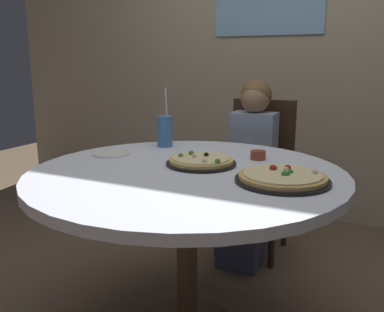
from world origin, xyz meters
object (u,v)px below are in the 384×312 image
at_px(pizza_cheese, 283,178).
at_px(dining_table, 187,191).
at_px(chair_wooden, 258,167).
at_px(soda_cup, 165,131).
at_px(plate_small, 111,154).
at_px(sauce_bowl, 258,155).
at_px(pizza_veggie, 201,161).
at_px(diner_child, 249,182).

bearing_deg(pizza_cheese, dining_table, -179.56).
distance_m(chair_wooden, soda_cup, 0.76).
distance_m(pizza_cheese, soda_cup, 0.82).
bearing_deg(plate_small, chair_wooden, 63.25).
bearing_deg(soda_cup, sauce_bowl, -8.24).
bearing_deg(pizza_veggie, pizza_cheese, -15.73).
bearing_deg(sauce_bowl, pizza_cheese, -58.74).
relative_size(diner_child, soda_cup, 3.52).
xyz_separation_m(pizza_veggie, sauce_bowl, (0.19, 0.21, 0.00)).
xyz_separation_m(pizza_veggie, plate_small, (-0.47, -0.00, -0.01)).
bearing_deg(pizza_veggie, diner_child, 91.06).
relative_size(pizza_veggie, plate_small, 1.68).
distance_m(chair_wooden, plate_small, 1.03).
bearing_deg(dining_table, soda_cup, 129.38).
bearing_deg(dining_table, sauce_bowl, 57.16).
relative_size(diner_child, sauce_bowl, 15.46).
xyz_separation_m(chair_wooden, plate_small, (-0.45, -0.90, 0.22)).
height_order(soda_cup, plate_small, soda_cup).
distance_m(soda_cup, sauce_bowl, 0.54).
height_order(pizza_cheese, sauce_bowl, pizza_cheese).
height_order(soda_cup, sauce_bowl, soda_cup).
relative_size(chair_wooden, plate_small, 5.28).
bearing_deg(soda_cup, chair_wooden, 62.40).
distance_m(diner_child, pizza_cheese, 0.96).
relative_size(sauce_bowl, plate_small, 0.39).
height_order(dining_table, pizza_veggie, pizza_veggie).
bearing_deg(soda_cup, pizza_veggie, -40.00).
relative_size(dining_table, sauce_bowl, 18.57).
bearing_deg(pizza_cheese, diner_child, 115.58).
height_order(chair_wooden, pizza_veggie, chair_wooden).
relative_size(chair_wooden, pizza_veggie, 3.14).
height_order(chair_wooden, plate_small, chair_wooden).
relative_size(pizza_veggie, sauce_bowl, 4.32).
distance_m(diner_child, soda_cup, 0.64).
distance_m(pizza_veggie, pizza_cheese, 0.40).
bearing_deg(dining_table, pizza_veggie, 82.49).
xyz_separation_m(chair_wooden, pizza_veggie, (0.02, -0.90, 0.24)).
xyz_separation_m(dining_table, chair_wooden, (-0.00, 1.01, -0.13)).
distance_m(pizza_cheese, sauce_bowl, 0.37).
bearing_deg(chair_wooden, diner_child, -89.13).
xyz_separation_m(chair_wooden, pizza_cheese, (0.40, -1.01, 0.24)).
xyz_separation_m(dining_table, soda_cup, (-0.32, 0.39, 0.17)).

